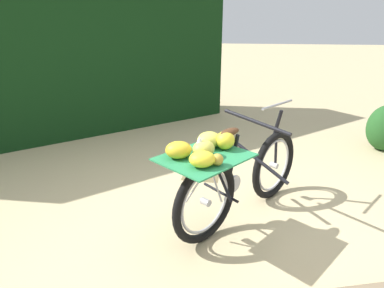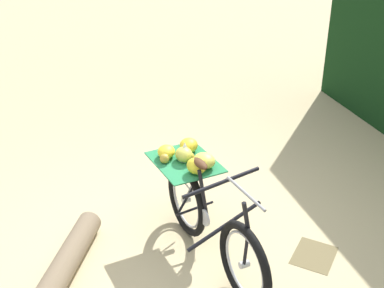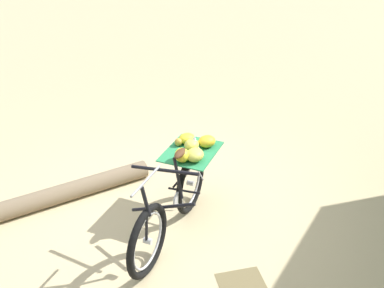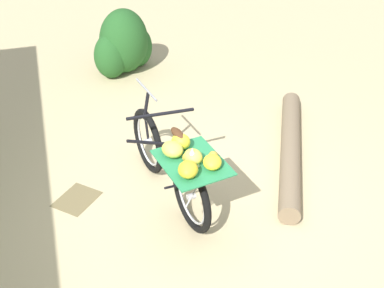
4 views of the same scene
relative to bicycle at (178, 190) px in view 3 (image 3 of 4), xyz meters
The scene contains 4 objects.
ground_plane 0.56m from the bicycle, 136.04° to the right, with size 60.00×60.00×0.00m, color #C6B284.
bicycle is the anchor object (origin of this frame).
fallen_log 1.60m from the bicycle, 30.51° to the right, with size 0.22×0.22×2.35m, color #7F6B51.
leaf_litter_patch 1.14m from the bicycle, 114.39° to the left, with size 0.44×0.36×0.01m, color olive.
Camera 3 is at (0.81, 3.62, 2.97)m, focal length 37.76 mm.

